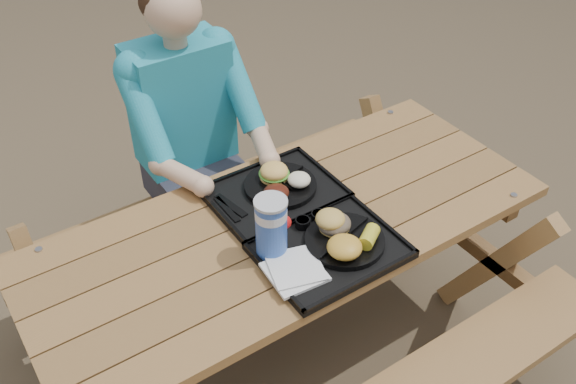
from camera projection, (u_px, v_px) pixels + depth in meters
ground at (288, 356)px, 2.66m from camera, size 60.00×60.00×0.00m
picnic_table at (288, 295)px, 2.42m from camera, size 1.80×1.49×0.75m
tray_near at (330, 251)px, 2.06m from camera, size 0.45×0.35×0.02m
tray_far at (275, 194)px, 2.29m from camera, size 0.45×0.35×0.02m
plate_near at (345, 241)px, 2.07m from camera, size 0.26×0.26×0.02m
plate_far at (280, 186)px, 2.29m from camera, size 0.26×0.26×0.02m
napkin_stack at (295, 271)px, 1.97m from camera, size 0.18×0.18×0.02m
soda_cup at (271, 228)px, 1.98m from camera, size 0.10×0.10×0.20m
condiment_bbq at (303, 223)px, 2.13m from camera, size 0.05×0.05×0.03m
condiment_mustard at (319, 216)px, 2.15m from camera, size 0.05×0.05×0.03m
sandwich at (335, 216)px, 2.07m from camera, size 0.10×0.10×0.11m
mac_cheese at (345, 247)px, 1.99m from camera, size 0.11×0.11×0.06m
corn_cob at (369, 237)px, 2.03m from camera, size 0.11×0.11×0.05m
cutlery_far at (231, 205)px, 2.22m from camera, size 0.05×0.16×0.01m
burger at (274, 168)px, 2.28m from camera, size 0.10×0.10×0.09m
baked_beans at (276, 192)px, 2.21m from camera, size 0.09×0.09×0.04m
potato_salad at (299, 180)px, 2.27m from camera, size 0.08×0.08×0.05m
diner at (189, 152)px, 2.69m from camera, size 0.48×0.84×1.28m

